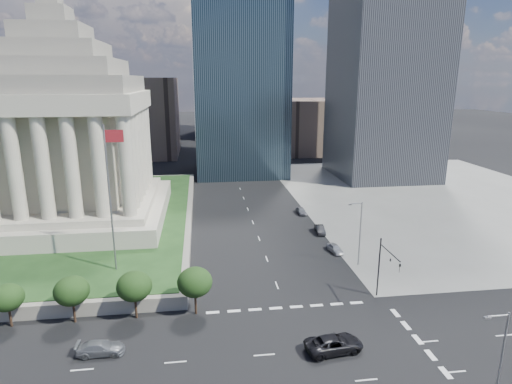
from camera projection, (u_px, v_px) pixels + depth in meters
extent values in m
plane|color=black|center=(232.00, 169.00, 135.53)|extent=(500.00, 500.00, 0.00)
cube|color=slate|center=(436.00, 197.00, 102.93)|extent=(68.00, 90.00, 0.03)
cube|color=slate|center=(18.00, 223.00, 81.75)|extent=(66.00, 70.00, 1.80)
cube|color=#1A3616|center=(17.00, 218.00, 81.50)|extent=(64.00, 68.00, 0.10)
cylinder|color=slate|center=(110.00, 200.00, 56.88)|extent=(0.24, 0.24, 20.00)
cube|color=maroon|center=(114.00, 136.00, 54.86)|extent=(2.40, 0.05, 1.60)
cube|color=black|center=(239.00, 70.00, 123.32)|extent=(26.00, 26.00, 60.00)
cube|color=brown|center=(308.00, 126.00, 165.74)|extent=(20.00, 30.00, 20.00)
cube|color=brown|center=(144.00, 117.00, 156.97)|extent=(24.00, 30.00, 28.00)
cylinder|color=black|center=(379.00, 267.00, 55.07)|extent=(0.18, 0.18, 8.00)
cylinder|color=black|center=(390.00, 253.00, 51.61)|extent=(0.14, 5.50, 0.14)
cube|color=black|center=(400.00, 268.00, 49.18)|extent=(0.30, 0.30, 1.10)
cylinder|color=slate|center=(500.00, 368.00, 34.33)|extent=(0.16, 0.16, 10.00)
cylinder|color=slate|center=(498.00, 316.00, 32.99)|extent=(1.80, 0.12, 0.12)
cube|color=slate|center=(487.00, 318.00, 32.90)|extent=(0.50, 0.22, 0.14)
cylinder|color=slate|center=(360.00, 234.00, 64.04)|extent=(0.16, 0.16, 10.00)
cylinder|color=slate|center=(356.00, 204.00, 62.70)|extent=(1.80, 0.12, 0.12)
cube|color=slate|center=(350.00, 204.00, 62.62)|extent=(0.50, 0.22, 0.14)
imported|color=black|center=(334.00, 344.00, 44.39)|extent=(6.47, 3.66, 1.70)
imported|color=slate|center=(101.00, 348.00, 43.94)|extent=(2.00, 4.87, 1.41)
imported|color=#92949A|center=(335.00, 248.00, 69.94)|extent=(4.07, 2.12, 1.32)
imported|color=black|center=(320.00, 229.00, 78.64)|extent=(1.79, 4.30, 1.38)
imported|color=slate|center=(301.00, 211.00, 89.89)|extent=(4.11, 1.79, 1.38)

